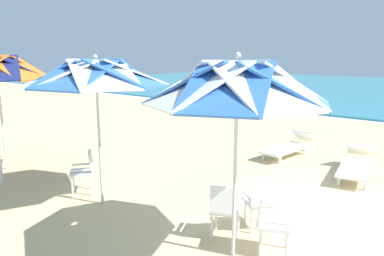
{
  "coord_description": "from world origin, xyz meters",
  "views": [
    {
      "loc": [
        2.14,
        -6.16,
        2.7
      ],
      "look_at": [
        -3.47,
        0.33,
        1.0
      ],
      "focal_mm": 33.33,
      "sensor_mm": 36.0,
      "label": 1
    }
  ],
  "objects": [
    {
      "name": "beach_umbrella_1",
      "position": [
        -3.26,
        -2.49,
        2.41
      ],
      "size": [
        2.54,
        2.54,
        2.76
      ],
      "color": "silver",
      "rests_on": "ground"
    },
    {
      "name": "beach_umbrella_0",
      "position": [
        -0.38,
        -2.37,
        2.37
      ],
      "size": [
        2.41,
        2.41,
        2.77
      ],
      "color": "silver",
      "rests_on": "ground"
    },
    {
      "name": "plastic_chair_3",
      "position": [
        -3.96,
        -2.39,
        0.5
      ],
      "size": [
        0.62,
        0.63,
        0.87
      ],
      "color": "white",
      "rests_on": "ground"
    },
    {
      "name": "ground_plane",
      "position": [
        0.0,
        0.0,
        0.0
      ],
      "size": [
        80.0,
        80.0,
        0.0
      ],
      "primitive_type": "plane",
      "color": "#D3B784"
    },
    {
      "name": "plastic_chair_1",
      "position": [
        -0.76,
        -2.05,
        0.5
      ],
      "size": [
        0.59,
        0.61,
        0.87
      ],
      "color": "white",
      "rests_on": "ground"
    },
    {
      "name": "sun_lounger_2",
      "position": [
        -2.09,
        2.87,
        0.28
      ],
      "size": [
        0.83,
        2.2,
        0.62
      ],
      "color": "white",
      "rests_on": "ground"
    },
    {
      "name": "plastic_chair_0",
      "position": [
        -0.05,
        -1.99,
        0.5
      ],
      "size": [
        0.61,
        0.59,
        0.87
      ],
      "color": "white",
      "rests_on": "ground"
    },
    {
      "name": "sun_lounger_1",
      "position": [
        -0.14,
        2.28,
        0.28
      ],
      "size": [
        1.02,
        2.22,
        0.62
      ],
      "color": "white",
      "rests_on": "ground"
    },
    {
      "name": "plastic_chair_2",
      "position": [
        -0.49,
        -1.46,
        0.5
      ],
      "size": [
        0.63,
        0.63,
        0.87
      ],
      "color": "white",
      "rests_on": "ground"
    }
  ]
}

